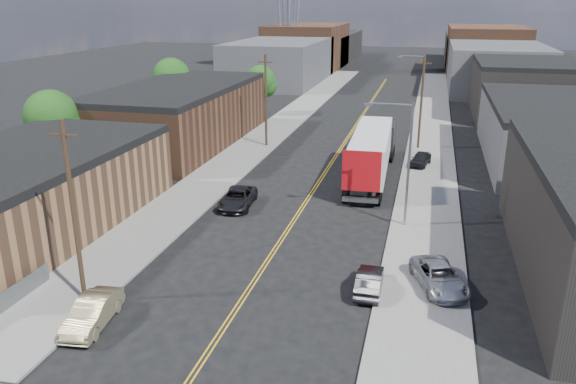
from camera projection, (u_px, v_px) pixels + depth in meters
The scene contains 29 objects.
ground at pixel (357, 123), 74.34m from camera, with size 260.00×260.00×0.00m, color black.
centerline at pixel (339, 151), 60.59m from camera, with size 0.32×120.00×0.01m, color gold.
sidewalk_left at pixel (255, 145), 62.77m from camera, with size 5.00×140.00×0.15m, color slate.
sidewalk_right at pixel (430, 156), 58.36m from camera, with size 5.00×140.00×0.15m, color slate.
warehouse_tan at pixel (23, 192), 39.10m from camera, with size 12.00×22.00×5.60m.
warehouse_brown at pixel (180, 115), 62.78m from camera, with size 12.00×26.00×6.60m.
industrial_right_b at pixel (562, 132), 55.40m from camera, with size 14.00×24.00×6.10m.
industrial_right_c at pixel (525, 87), 79.00m from camera, with size 14.00×22.00×7.60m.
skyline_left_a at pixel (280, 62), 109.77m from camera, with size 16.00×30.00×8.00m, color #353537.
skyline_right_a at pixel (495, 67), 100.48m from camera, with size 16.00×30.00×8.00m, color #353537.
skyline_left_b at pixel (307, 47), 132.37m from camera, with size 16.00×26.00×10.00m, color #503220.
skyline_right_b at pixel (485, 50), 123.08m from camera, with size 16.00×26.00×10.00m, color #503220.
skyline_left_c at pixel (323, 47), 151.19m from camera, with size 16.00×40.00×7.00m, color black.
skyline_right_c at pixel (478, 50), 141.90m from camera, with size 16.00×40.00×7.00m, color black.
streetlight_near at pixel (404, 155), 38.76m from camera, with size 3.39×0.25×9.00m.
streetlight_far at pixel (419, 85), 70.84m from camera, with size 3.39×0.25×9.00m.
utility_pole_left_near at pixel (74, 213), 28.73m from camera, with size 1.60×0.26×10.00m.
utility_pole_left_far at pixel (266, 100), 60.82m from camera, with size 1.60×0.26×10.00m.
utility_pole_right at pixel (421, 102), 59.76m from camera, with size 1.60×0.26×10.00m.
tree_left_near at pixel (52, 120), 50.71m from camera, with size 4.85×4.76×7.91m.
tree_left_mid at pixel (172, 80), 73.53m from camera, with size 5.10×5.04×8.37m.
tree_left_far at pixel (261, 83), 77.93m from camera, with size 4.35×4.20×6.97m.
semi_truck at pixel (373, 149), 51.19m from camera, with size 3.45×17.55×4.59m.
car_left_b at pixel (92, 313), 27.91m from camera, with size 1.55×4.43×1.46m, color #847A56.
car_left_c at pixel (238, 198), 44.10m from camera, with size 2.33×5.05×1.40m, color black.
car_right_oncoming at pixel (369, 281), 31.21m from camera, with size 1.37×3.93×1.30m, color black.
car_right_lot_a at pixel (439, 277), 31.33m from camera, with size 2.23×4.85×1.35m, color #A4A6AA.
car_right_lot_c at pixel (421, 159), 54.65m from camera, with size 1.52×3.78×1.29m, color black.
car_ahead_truck at pixel (379, 131), 66.57m from camera, with size 2.28×4.94×1.37m, color black.
Camera 1 is at (9.05, -13.31, 15.48)m, focal length 35.00 mm.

